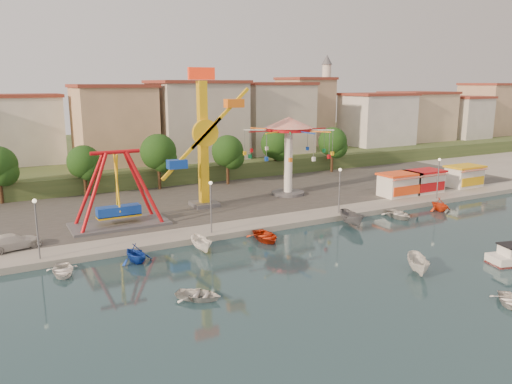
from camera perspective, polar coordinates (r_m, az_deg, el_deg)
ground at (r=44.24m, az=11.55°, el=-8.18°), size 200.00×200.00×0.00m
quay_deck at (r=98.43m, az=-12.29°, el=3.29°), size 200.00×100.00×0.60m
asphalt_pad at (r=68.74m, az=-4.67°, el=-0.06°), size 90.00×28.00×0.01m
hill_terrace at (r=103.02m, az=-13.11°, el=4.32°), size 200.00×60.00×3.00m
pirate_ship_ride at (r=53.91m, az=-15.56°, el=0.19°), size 10.00×5.00×8.00m
kamikaze_tower at (r=59.89m, az=-5.64°, el=5.69°), size 7.61×3.10×16.50m
wave_swinger at (r=66.23m, az=3.75°, el=6.14°), size 11.60×11.60×10.40m
booth_left at (r=68.90m, az=15.99°, el=0.85°), size 5.40×3.78×3.08m
booth_mid at (r=72.22m, az=18.65°, el=1.19°), size 5.40×3.78×3.08m
booth_right at (r=78.32m, az=22.71°, el=1.71°), size 5.40×3.78×3.08m
lamp_post_0 at (r=46.18m, az=-23.72°, el=-4.08°), size 0.14×0.14×5.00m
lamp_post_1 at (r=49.88m, az=-5.16°, el=-1.89°), size 0.14×0.14×5.00m
lamp_post_2 at (r=57.93m, az=9.50°, el=-0.01°), size 0.14×0.14×5.00m
lamp_post_3 at (r=68.82m, az=20.07°, el=1.36°), size 0.14×0.14×5.00m
tree_1 at (r=69.31m, az=-19.09°, el=3.27°), size 4.35×4.35×6.80m
tree_2 at (r=71.09m, az=-11.10°, el=4.51°), size 5.02×5.02×7.85m
tree_3 at (r=73.42m, az=-3.27°, el=4.68°), size 4.68×4.68×7.32m
tree_4 at (r=80.70m, az=2.27°, el=5.52°), size 4.86×4.86×7.60m
tree_5 at (r=84.78m, az=8.74°, el=5.70°), size 4.83×4.83×7.54m
building_1 at (r=83.39m, az=-24.61°, el=5.73°), size 12.33×9.01×8.63m
building_2 at (r=85.77m, az=-15.90°, el=7.40°), size 11.95×9.28×11.23m
building_3 at (r=86.98m, az=-6.44°, el=7.18°), size 12.59×10.50×9.20m
building_4 at (r=95.84m, az=0.31°, el=7.74°), size 10.75×9.23×9.24m
building_5 at (r=101.33m, az=7.50°, el=8.45°), size 12.77×10.96×11.21m
building_6 at (r=107.46m, az=13.16°, el=8.75°), size 8.23×8.98×12.36m
building_7 at (r=119.26m, az=15.85°, el=8.07°), size 11.59×10.93×8.76m
building_8 at (r=125.03m, az=22.63°, el=8.65°), size 12.84×9.28×12.58m
building_9 at (r=137.50m, az=25.27°, el=7.97°), size 12.95×9.17×9.21m
minaret at (r=106.24m, az=8.00°, el=10.74°), size 2.80×2.80×18.00m
rowboat_a at (r=37.03m, az=-6.58°, el=-11.60°), size 4.12×4.09×0.70m
rowboat_b at (r=40.23m, az=27.01°, el=-10.99°), size 3.57×3.72×0.63m
skiff at (r=43.44m, az=18.08°, el=-7.89°), size 3.35×4.05×1.50m
van at (r=50.29m, az=-26.11°, el=-5.13°), size 5.32×3.28×1.44m
moored_boat_0 at (r=44.08m, az=-21.23°, el=-8.37°), size 2.81×3.72×0.73m
moored_boat_1 at (r=44.95m, az=-13.58°, el=-6.81°), size 3.46×3.78×1.69m
moored_boat_2 at (r=46.83m, az=-6.24°, el=-5.94°), size 1.38×3.59×1.38m
moored_boat_3 at (r=49.75m, az=1.09°, el=-5.07°), size 3.30×4.39×0.86m
moored_boat_5 at (r=55.65m, az=10.91°, el=-2.99°), size 2.26×4.46×1.65m
moored_boat_6 at (r=60.29m, az=16.01°, el=-2.45°), size 3.44×4.45×0.85m
moored_boat_7 at (r=64.99m, az=20.26°, el=-1.33°), size 3.17×3.51×1.64m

